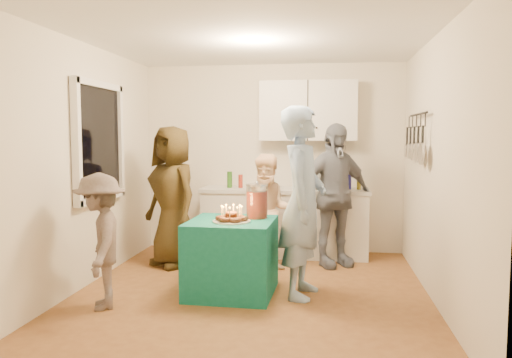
# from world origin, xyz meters

# --- Properties ---
(floor) EXTENTS (4.00, 4.00, 0.00)m
(floor) POSITION_xyz_m (0.00, 0.00, 0.00)
(floor) COLOR brown
(floor) RESTS_ON ground
(ceiling) EXTENTS (4.00, 4.00, 0.00)m
(ceiling) POSITION_xyz_m (0.00, 0.00, 2.60)
(ceiling) COLOR white
(ceiling) RESTS_ON floor
(back_wall) EXTENTS (3.60, 3.60, 0.00)m
(back_wall) POSITION_xyz_m (0.00, 2.00, 1.30)
(back_wall) COLOR silver
(back_wall) RESTS_ON floor
(left_wall) EXTENTS (4.00, 4.00, 0.00)m
(left_wall) POSITION_xyz_m (-1.80, 0.00, 1.30)
(left_wall) COLOR silver
(left_wall) RESTS_ON floor
(right_wall) EXTENTS (4.00, 4.00, 0.00)m
(right_wall) POSITION_xyz_m (1.80, 0.00, 1.30)
(right_wall) COLOR silver
(right_wall) RESTS_ON floor
(window_night) EXTENTS (0.04, 1.00, 1.20)m
(window_night) POSITION_xyz_m (-1.77, 0.30, 1.55)
(window_night) COLOR black
(window_night) RESTS_ON left_wall
(counter) EXTENTS (2.20, 0.58, 0.86)m
(counter) POSITION_xyz_m (0.20, 1.70, 0.43)
(counter) COLOR white
(counter) RESTS_ON floor
(countertop) EXTENTS (2.24, 0.62, 0.05)m
(countertop) POSITION_xyz_m (0.20, 1.70, 0.89)
(countertop) COLOR beige
(countertop) RESTS_ON counter
(upper_cabinet) EXTENTS (1.30, 0.30, 0.80)m
(upper_cabinet) POSITION_xyz_m (0.50, 1.85, 1.95)
(upper_cabinet) COLOR white
(upper_cabinet) RESTS_ON back_wall
(pot_rack) EXTENTS (0.12, 1.00, 0.60)m
(pot_rack) POSITION_xyz_m (1.72, 0.70, 1.60)
(pot_rack) COLOR black
(pot_rack) RESTS_ON right_wall
(microwave) EXTENTS (0.50, 0.35, 0.27)m
(microwave) POSITION_xyz_m (0.64, 1.70, 1.05)
(microwave) COLOR white
(microwave) RESTS_ON countertop
(party_table) EXTENTS (0.88, 0.88, 0.76)m
(party_table) POSITION_xyz_m (-0.20, -0.04, 0.38)
(party_table) COLOR #0F6758
(party_table) RESTS_ON floor
(donut_cake) EXTENTS (0.38, 0.38, 0.18)m
(donut_cake) POSITION_xyz_m (-0.18, -0.14, 0.85)
(donut_cake) COLOR #381C0C
(donut_cake) RESTS_ON party_table
(punch_jar) EXTENTS (0.22, 0.22, 0.34)m
(punch_jar) POSITION_xyz_m (0.04, 0.13, 0.93)
(punch_jar) COLOR red
(punch_jar) RESTS_ON party_table
(man_birthday) EXTENTS (0.55, 0.76, 1.91)m
(man_birthday) POSITION_xyz_m (0.52, -0.01, 0.96)
(man_birthday) COLOR #91AED3
(man_birthday) RESTS_ON floor
(woman_back_left) EXTENTS (1.01, 0.96, 1.73)m
(woman_back_left) POSITION_xyz_m (-1.13, 0.95, 0.87)
(woman_back_left) COLOR brown
(woman_back_left) RESTS_ON floor
(woman_back_center) EXTENTS (0.77, 0.65, 1.40)m
(woman_back_center) POSITION_xyz_m (0.08, 0.91, 0.70)
(woman_back_center) COLOR #FAB282
(woman_back_center) RESTS_ON floor
(woman_back_right) EXTENTS (1.12, 0.89, 1.77)m
(woman_back_right) POSITION_xyz_m (0.84, 1.21, 0.89)
(woman_back_right) COLOR black
(woman_back_right) RESTS_ON floor
(child_near_left) EXTENTS (0.76, 0.94, 1.27)m
(child_near_left) POSITION_xyz_m (-1.33, -0.63, 0.64)
(child_near_left) COLOR #554844
(child_near_left) RESTS_ON floor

